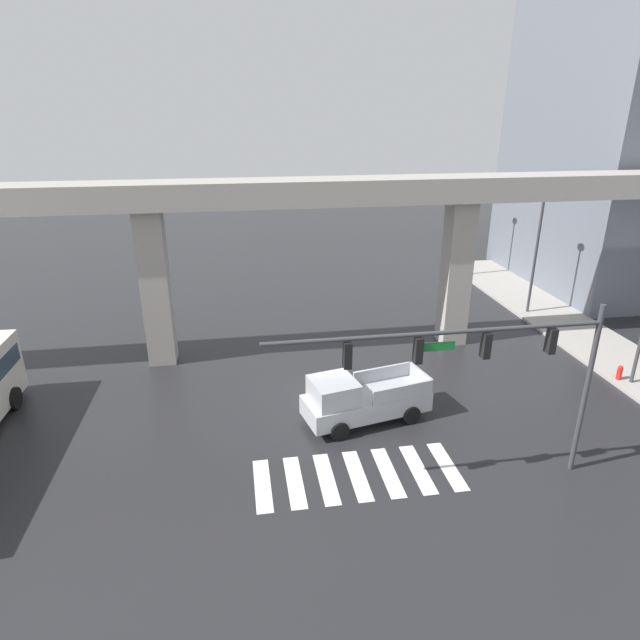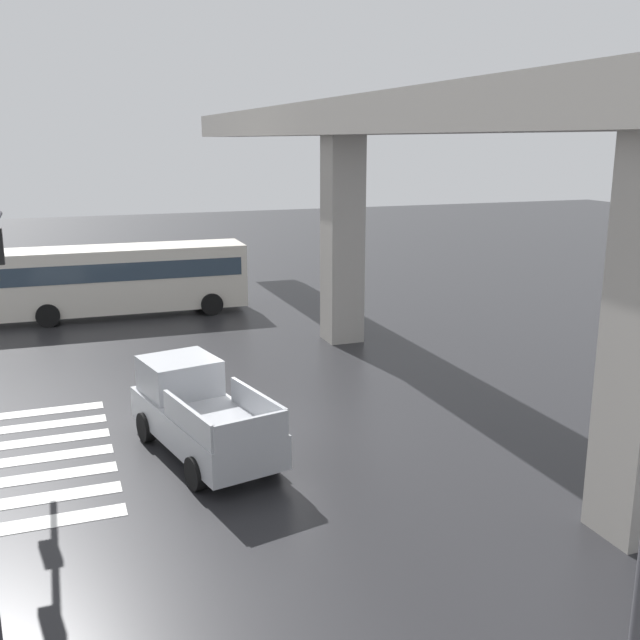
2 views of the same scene
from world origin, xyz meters
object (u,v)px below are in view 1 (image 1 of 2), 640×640
street_lamp_mid_block (538,242)px  fire_hydrant (619,374)px  pickup_truck (360,400)px  street_lamp_far_north (478,216)px  traffic_signal_mast (489,357)px

street_lamp_mid_block → fire_hydrant: street_lamp_mid_block is taller
pickup_truck → fire_hydrant: bearing=6.0°
street_lamp_mid_block → street_lamp_far_north: 8.22m
street_lamp_far_north → street_lamp_mid_block: bearing=-90.0°
street_lamp_far_north → fire_hydrant: street_lamp_far_north is taller
traffic_signal_mast → fire_hydrant: 11.93m
street_lamp_far_north → pickup_truck: bearing=-125.2°
pickup_truck → street_lamp_mid_block: size_ratio=0.74×
traffic_signal_mast → fire_hydrant: (9.65, 5.59, -4.25)m
traffic_signal_mast → street_lamp_far_north: size_ratio=1.50×
pickup_truck → fire_hydrant: (12.70, 1.34, -0.56)m
traffic_signal_mast → street_lamp_mid_block: (10.05, 14.60, -0.12)m
pickup_truck → traffic_signal_mast: 6.41m
pickup_truck → street_lamp_far_north: (13.10, 18.57, 3.57)m
street_lamp_mid_block → fire_hydrant: (-0.40, -9.01, -4.13)m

